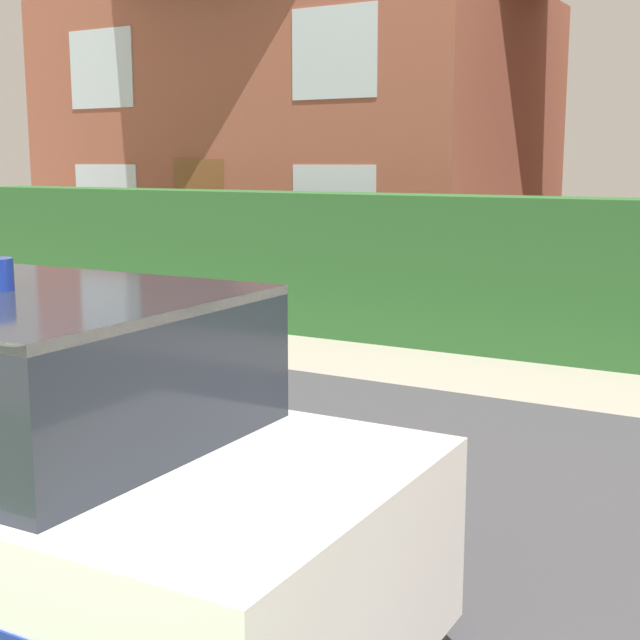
% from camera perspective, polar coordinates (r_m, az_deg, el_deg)
% --- Properties ---
extents(road_strip, '(28.00, 6.30, 0.01)m').
position_cam_1_polar(road_strip, '(5.13, 2.92, -13.53)').
color(road_strip, '#424247').
rests_on(road_strip, ground).
extents(garden_hedge, '(15.65, 0.72, 1.70)m').
position_cam_1_polar(garden_hedge, '(9.87, 11.43, 2.85)').
color(garden_hedge, '#2D662D').
rests_on(garden_hedge, ground).
extents(house_left, '(8.65, 5.83, 6.61)m').
position_cam_1_polar(house_left, '(16.87, -1.21, 14.54)').
color(house_left, '#93513D').
rests_on(house_left, ground).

